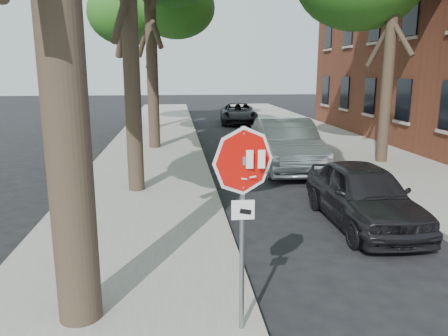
# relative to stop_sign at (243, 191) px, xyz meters

# --- Properties ---
(ground) EXTENTS (120.00, 120.00, 0.00)m
(ground) POSITION_rel_stop_sign_xyz_m (0.70, 0.03, -1.95)
(ground) COLOR black
(ground) RESTS_ON ground
(sidewalk_left) EXTENTS (4.00, 55.00, 0.12)m
(sidewalk_left) POSITION_rel_stop_sign_xyz_m (-1.80, 12.03, -1.89)
(sidewalk_left) COLOR gray
(sidewalk_left) RESTS_ON ground
(sidewalk_right) EXTENTS (4.00, 55.00, 0.12)m
(sidewalk_right) POSITION_rel_stop_sign_xyz_m (6.70, 12.03, -1.89)
(sidewalk_right) COLOR gray
(sidewalk_right) RESTS_ON ground
(curb_left) EXTENTS (0.12, 55.00, 0.13)m
(curb_left) POSITION_rel_stop_sign_xyz_m (0.25, 12.03, -1.88)
(curb_left) COLOR #9E9384
(curb_left) RESTS_ON ground
(curb_right) EXTENTS (0.12, 55.00, 0.13)m
(curb_right) POSITION_rel_stop_sign_xyz_m (4.65, 12.03, -1.88)
(curb_right) COLOR #9E9384
(curb_right) RESTS_ON ground
(stop_sign) EXTENTS (0.76, 0.34, 2.61)m
(stop_sign) POSITION_rel_stop_sign_xyz_m (0.00, 0.00, 0.00)
(stop_sign) COLOR gray
(stop_sign) RESTS_ON sidewalk_left
(tree_far) EXTENTS (5.29, 4.91, 9.33)m
(tree_far) POSITION_rel_stop_sign_xyz_m (-2.02, 21.14, 5.26)
(tree_far) COLOR black
(tree_far) RESTS_ON sidewalk_left
(car_a) EXTENTS (1.65, 4.07, 1.39)m
(car_a) POSITION_rel_stop_sign_xyz_m (3.30, 3.91, -1.26)
(car_a) COLOR black
(car_a) RESTS_ON ground
(car_b) EXTENTS (2.03, 5.29, 1.72)m
(car_b) POSITION_rel_stop_sign_xyz_m (3.03, 9.73, -1.09)
(car_b) COLOR #A0A4A8
(car_b) RESTS_ON ground
(car_d) EXTENTS (2.61, 5.01, 1.35)m
(car_d) POSITION_rel_stop_sign_xyz_m (3.30, 23.31, -1.28)
(car_d) COLOR black
(car_d) RESTS_ON ground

